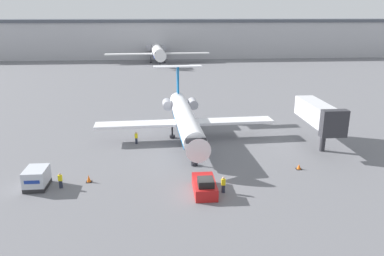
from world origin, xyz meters
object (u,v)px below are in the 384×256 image
at_px(airplane_main, 185,119).
at_px(pushback_tug, 205,186).
at_px(worker_near_tug, 223,184).
at_px(traffic_cone_right, 299,167).
at_px(traffic_cone_left, 89,179).
at_px(worker_on_apron, 60,180).
at_px(airplane_parked_far_left, 158,51).
at_px(worker_by_wing, 136,138).
at_px(luggage_cart, 37,178).
at_px(jet_bridge, 319,114).

height_order(airplane_main, pushback_tug, airplane_main).
distance_m(airplane_main, worker_near_tug, 17.35).
distance_m(worker_near_tug, traffic_cone_right, 11.04).
distance_m(traffic_cone_left, traffic_cone_right, 23.82).
bearing_deg(worker_on_apron, airplane_parked_far_left, 84.40).
relative_size(airplane_main, airplane_parked_far_left, 0.69).
height_order(worker_near_tug, worker_on_apron, worker_near_tug).
height_order(worker_by_wing, worker_on_apron, worker_by_wing).
distance_m(airplane_main, worker_on_apron, 20.28).
height_order(worker_by_wing, traffic_cone_right, worker_by_wing).
height_order(airplane_main, traffic_cone_right, airplane_main).
bearing_deg(luggage_cart, airplane_parked_far_left, 82.97).
relative_size(pushback_tug, worker_by_wing, 2.70).
xyz_separation_m(airplane_main, worker_by_wing, (-6.92, -1.41, -2.18)).
height_order(luggage_cart, jet_bridge, jet_bridge).
bearing_deg(airplane_main, traffic_cone_right, -43.62).
bearing_deg(airplane_parked_far_left, traffic_cone_right, -80.18).
xyz_separation_m(worker_on_apron, jet_bridge, (31.59, 10.24, 3.57)).
relative_size(luggage_cart, worker_by_wing, 1.73).
xyz_separation_m(worker_on_apron, airplane_parked_far_left, (9.72, 99.10, 3.31)).
bearing_deg(luggage_cart, traffic_cone_left, 9.52).
bearing_deg(luggage_cart, traffic_cone_right, 4.63).
relative_size(luggage_cart, traffic_cone_right, 4.49).
bearing_deg(traffic_cone_right, worker_near_tug, -152.25).
height_order(luggage_cart, traffic_cone_left, luggage_cart).
relative_size(worker_by_wing, worker_on_apron, 1.02).
height_order(luggage_cart, worker_near_tug, luggage_cart).
bearing_deg(jet_bridge, worker_on_apron, -162.04).
distance_m(pushback_tug, jet_bridge, 21.26).
bearing_deg(worker_on_apron, pushback_tug, -8.59).
bearing_deg(pushback_tug, worker_by_wing, 116.74).
relative_size(airplane_main, worker_near_tug, 14.62).
xyz_separation_m(airplane_parked_far_left, jet_bridge, (21.87, -88.86, 0.25)).
xyz_separation_m(airplane_main, jet_bridge, (17.64, -4.31, 1.36)).
relative_size(pushback_tug, traffic_cone_right, 7.03).
bearing_deg(airplane_main, airplane_parked_far_left, 92.87).
relative_size(pushback_tug, luggage_cart, 1.57).
xyz_separation_m(luggage_cart, airplane_parked_far_left, (12.19, 98.76, 3.14)).
distance_m(airplane_main, worker_by_wing, 7.39).
bearing_deg(airplane_main, worker_on_apron, -133.81).
bearing_deg(worker_by_wing, airplane_main, 11.48).
bearing_deg(pushback_tug, worker_near_tug, -6.90).
distance_m(luggage_cart, traffic_cone_left, 5.22).
bearing_deg(airplane_main, worker_near_tug, -80.96).
height_order(airplane_main, worker_by_wing, airplane_main).
distance_m(worker_by_wing, airplane_parked_far_left, 86.06).
relative_size(traffic_cone_left, airplane_parked_far_left, 0.02).
bearing_deg(jet_bridge, airplane_main, 166.28).
relative_size(worker_by_wing, airplane_parked_far_left, 0.05).
distance_m(luggage_cart, airplane_parked_far_left, 99.56).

